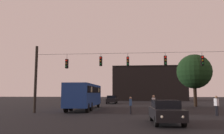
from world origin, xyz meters
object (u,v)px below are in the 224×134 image
at_px(pedestrian_crossing_center, 154,103).
at_px(tree_left_silhouette, 194,72).
at_px(city_bus, 85,94).
at_px(car_far_left, 112,99).
at_px(car_near_right, 166,111).
at_px(pedestrian_crossing_left, 131,104).
at_px(pedestrian_crossing_right, 216,104).

relative_size(pedestrian_crossing_center, tree_left_silhouette, 0.23).
bearing_deg(city_bus, car_far_left, 82.95).
xyz_separation_m(car_near_right, pedestrian_crossing_center, (-0.17, 6.64, 0.22)).
relative_size(car_far_left, pedestrian_crossing_left, 2.70).
height_order(pedestrian_crossing_left, pedestrian_crossing_center, pedestrian_crossing_center).
distance_m(city_bus, tree_left_silhouette, 16.88).
bearing_deg(pedestrian_crossing_center, car_far_left, 106.27).
xyz_separation_m(car_far_left, tree_left_silhouette, (13.02, -7.97, 4.34)).
bearing_deg(tree_left_silhouette, pedestrian_crossing_right, -97.76).
bearing_deg(tree_left_silhouette, pedestrian_crossing_left, -126.75).
xyz_separation_m(city_bus, car_far_left, (1.88, 15.18, -1.07)).
height_order(car_near_right, pedestrian_crossing_center, pedestrian_crossing_center).
bearing_deg(city_bus, pedestrian_crossing_right, -24.93).
bearing_deg(car_far_left, city_bus, -97.05).
bearing_deg(pedestrian_crossing_center, pedestrian_crossing_left, -169.68).
height_order(car_near_right, pedestrian_crossing_right, pedestrian_crossing_right).
bearing_deg(pedestrian_crossing_left, city_bus, 136.33).
distance_m(city_bus, car_far_left, 15.33).
bearing_deg(city_bus, car_near_right, -55.61).
bearing_deg(pedestrian_crossing_right, tree_left_silhouette, 82.24).
relative_size(car_near_right, pedestrian_crossing_left, 2.70).
relative_size(pedestrian_crossing_left, pedestrian_crossing_center, 0.91).
height_order(pedestrian_crossing_left, pedestrian_crossing_right, pedestrian_crossing_right).
relative_size(city_bus, pedestrian_crossing_right, 6.34).
bearing_deg(pedestrian_crossing_left, pedestrian_crossing_right, -5.93).
xyz_separation_m(car_near_right, pedestrian_crossing_right, (5.18, 5.46, 0.20)).
xyz_separation_m(city_bus, car_near_right, (7.90, -11.55, -1.07)).
bearing_deg(pedestrian_crossing_center, car_near_right, -88.57).
relative_size(car_near_right, car_far_left, 1.00).
height_order(car_near_right, pedestrian_crossing_left, pedestrian_crossing_left).
xyz_separation_m(car_near_right, car_far_left, (-6.03, 26.73, 0.00)).
xyz_separation_m(pedestrian_crossing_left, pedestrian_crossing_right, (7.53, -0.78, 0.08)).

